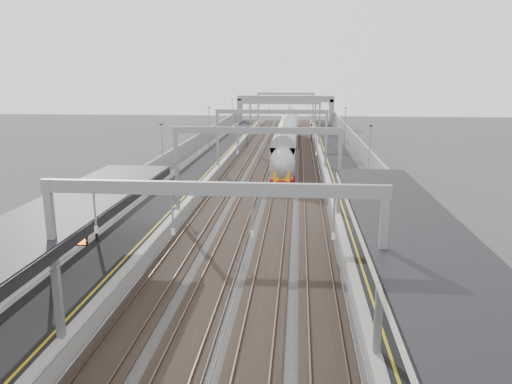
% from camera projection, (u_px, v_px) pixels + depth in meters
% --- Properties ---
extents(platform_left, '(4.00, 120.00, 1.00)m').
position_uv_depth(platform_left, '(209.00, 165.00, 62.25)').
color(platform_left, black).
rests_on(platform_left, ground).
extents(platform_right, '(4.00, 120.00, 1.00)m').
position_uv_depth(platform_right, '(338.00, 167.00, 60.92)').
color(platform_right, black).
rests_on(platform_right, ground).
extents(tracks, '(11.40, 140.00, 0.20)m').
position_uv_depth(tracks, '(272.00, 170.00, 61.69)').
color(tracks, black).
rests_on(tracks, ground).
extents(overhead_line, '(13.00, 140.00, 6.60)m').
position_uv_depth(overhead_line, '(275.00, 116.00, 66.71)').
color(overhead_line, gray).
rests_on(overhead_line, platform_left).
extents(canopy_left, '(4.40, 30.00, 4.24)m').
position_uv_depth(canopy_left, '(24.00, 233.00, 20.45)').
color(canopy_left, black).
rests_on(canopy_left, platform_left).
extents(canopy_right, '(4.40, 30.00, 4.24)m').
position_uv_depth(canopy_right, '(424.00, 244.00, 19.11)').
color(canopy_right, black).
rests_on(canopy_right, platform_right).
extents(overbridge, '(22.00, 2.20, 6.90)m').
position_uv_depth(overbridge, '(285.00, 103.00, 113.84)').
color(overbridge, slate).
rests_on(overbridge, ground).
extents(wall_left, '(0.30, 120.00, 3.20)m').
position_uv_depth(wall_left, '(183.00, 156.00, 62.26)').
color(wall_left, slate).
rests_on(wall_left, ground).
extents(wall_right, '(0.30, 120.00, 3.20)m').
position_uv_depth(wall_right, '(365.00, 158.00, 60.40)').
color(wall_right, slate).
rests_on(wall_right, ground).
extents(train, '(2.68, 48.80, 4.24)m').
position_uv_depth(train, '(287.00, 141.00, 72.52)').
color(train, maroon).
rests_on(train, ground).
extents(bench, '(0.57, 1.82, 0.93)m').
position_uv_depth(bench, '(414.00, 314.00, 21.10)').
color(bench, black).
rests_on(bench, platform_right).
extents(signal_green, '(0.32, 0.32, 3.48)m').
position_uv_depth(signal_green, '(247.00, 132.00, 80.53)').
color(signal_green, black).
rests_on(signal_green, ground).
extents(signal_red_near, '(0.32, 0.32, 3.48)m').
position_uv_depth(signal_red_near, '(299.00, 133.00, 79.74)').
color(signal_red_near, black).
rests_on(signal_red_near, ground).
extents(signal_red_far, '(0.32, 0.32, 3.48)m').
position_uv_depth(signal_red_far, '(312.00, 128.00, 88.08)').
color(signal_red_far, black).
rests_on(signal_red_far, ground).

